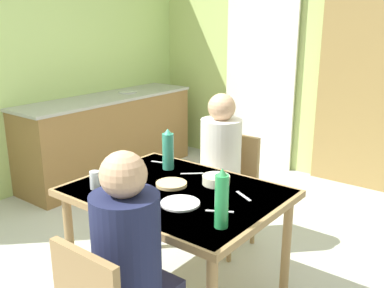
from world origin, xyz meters
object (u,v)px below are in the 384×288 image
(dining_table, at_px, (177,202))
(water_bottle_green_far, at_px, (168,150))
(kitchen_counter, at_px, (109,136))
(serving_bowl_center, at_px, (216,180))
(water_bottle_green_near, at_px, (222,200))
(person_near_diner, at_px, (129,247))
(person_far_diner, at_px, (220,153))
(chair_far_diner, at_px, (229,184))

(dining_table, relative_size, water_bottle_green_far, 4.38)
(kitchen_counter, bearing_deg, serving_bowl_center, -26.09)
(water_bottle_green_near, bearing_deg, person_near_diner, -111.30)
(dining_table, height_order, person_far_diner, person_far_diner)
(person_near_diner, bearing_deg, dining_table, 113.82)
(dining_table, distance_m, person_far_diner, 0.71)
(kitchen_counter, relative_size, person_near_diner, 2.80)
(person_near_diner, bearing_deg, serving_bowl_center, 100.59)
(chair_far_diner, height_order, serving_bowl_center, chair_far_diner)
(dining_table, xyz_separation_m, water_bottle_green_far, (-0.28, 0.25, 0.21))
(kitchen_counter, distance_m, dining_table, 2.49)
(person_far_diner, height_order, water_bottle_green_far, person_far_diner)
(dining_table, bearing_deg, water_bottle_green_far, 138.30)
(chair_far_diner, distance_m, water_bottle_green_near, 1.29)
(person_near_diner, xyz_separation_m, water_bottle_green_far, (-0.59, 0.93, 0.10))
(chair_far_diner, distance_m, person_near_diner, 1.59)
(serving_bowl_center, bearing_deg, person_far_diner, 122.09)
(chair_far_diner, height_order, person_near_diner, person_near_diner)
(water_bottle_green_far, height_order, serving_bowl_center, water_bottle_green_far)
(chair_far_diner, bearing_deg, water_bottle_green_far, 77.20)
(chair_far_diner, distance_m, serving_bowl_center, 0.72)
(person_near_diner, height_order, water_bottle_green_near, person_near_diner)
(serving_bowl_center, bearing_deg, person_near_diner, -79.41)
(person_near_diner, distance_m, water_bottle_green_near, 0.50)
(chair_far_diner, bearing_deg, person_far_diner, 90.00)
(kitchen_counter, distance_m, chair_far_diner, 2.01)
(serving_bowl_center, bearing_deg, water_bottle_green_near, -52.62)
(chair_far_diner, height_order, water_bottle_green_near, water_bottle_green_near)
(water_bottle_green_near, distance_m, water_bottle_green_far, 0.90)
(water_bottle_green_near, distance_m, serving_bowl_center, 0.58)
(chair_far_diner, xyz_separation_m, person_near_diner, (0.46, -1.50, 0.28))
(water_bottle_green_far, bearing_deg, serving_bowl_center, -4.33)
(kitchen_counter, distance_m, water_bottle_green_far, 2.15)
(serving_bowl_center, bearing_deg, dining_table, -120.74)
(chair_far_diner, bearing_deg, serving_bowl_center, 115.80)
(kitchen_counter, distance_m, person_near_diner, 3.14)
(dining_table, xyz_separation_m, water_bottle_green_near, (0.48, -0.23, 0.22))
(person_near_diner, height_order, serving_bowl_center, person_near_diner)
(person_far_diner, bearing_deg, dining_table, 102.91)
(chair_far_diner, relative_size, person_far_diner, 1.13)
(chair_far_diner, distance_m, water_bottle_green_far, 0.69)
(person_far_diner, height_order, serving_bowl_center, person_far_diner)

